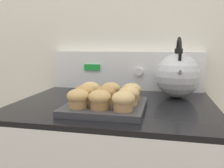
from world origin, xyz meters
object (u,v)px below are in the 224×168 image
Objects in this scene: muffin_r2_c2 at (132,91)px; muffin_pan at (106,106)px; muffin_r1_c0 at (85,93)px; muffin_r2_c0 at (91,90)px; muffin_r0_c2 at (123,101)px; tea_kettle at (178,75)px; muffin_r0_c1 at (100,99)px; muffin_r2_c1 at (111,90)px; muffin_r1_c2 at (129,95)px; muffin_r0_c0 at (78,98)px; muffin_r1_c1 at (105,94)px.

muffin_pan is at bearing -136.15° from muffin_r2_c2.
muffin_r1_c0 reaches higher than muffin_pan.
muffin_r0_c2 is at bearing -45.12° from muffin_r2_c0.
tea_kettle is (0.34, 0.25, 0.05)m from muffin_r1_c0.
muffin_r0_c2 is 0.16m from muffin_r2_c2.
muffin_r0_c1 is 0.16m from muffin_r2_c1.
muffin_r1_c2 is at bearing 1.09° from muffin_pan.
muffin_r1_c2 is 0.08m from muffin_r2_c2.
muffin_r0_c0 is 0.18m from muffin_r1_c2.
muffin_r2_c1 is (0.08, 0.16, 0.00)m from muffin_r0_c0.
muffin_r0_c0 is 1.00× the size of muffin_r1_c2.
muffin_r0_c1 is 0.08m from muffin_r0_c2.
muffin_r1_c2 is at bearing -125.31° from tea_kettle.
muffin_pan is 0.09m from muffin_r1_c0.
muffin_r1_c2 is 0.18m from muffin_r2_c0.
muffin_pan is 3.70× the size of muffin_r0_c2.
muffin_r1_c2 is 1.00× the size of muffin_r2_c2.
muffin_pan is at bearing -178.91° from muffin_r1_c2.
muffin_r1_c0 is (-0.00, 0.08, 0.00)m from muffin_r0_c0.
muffin_r1_c1 is at bearing 133.48° from muffin_r0_c2.
muffin_r0_c2 reaches higher than muffin_pan.
muffin_r2_c0 is at bearing 91.88° from muffin_r0_c0.
muffin_r0_c1 is (-0.00, -0.08, 0.04)m from muffin_pan.
muffin_r1_c1 is at bearing -136.41° from tea_kettle.
muffin_r2_c1 is (0.08, 0.08, 0.00)m from muffin_r1_c0.
muffin_r1_c2 is (0.08, 0.08, 0.00)m from muffin_r0_c1.
muffin_r1_c2 is (0.09, -0.00, 0.00)m from muffin_r1_c1.
muffin_r1_c1 is at bearing 179.24° from muffin_r1_c2.
muffin_r0_c0 is at bearing -115.81° from muffin_r2_c1.
muffin_r0_c2 is 1.00× the size of muffin_r1_c1.
muffin_r2_c0 is (-0.00, 0.08, 0.00)m from muffin_r1_c0.
muffin_r0_c0 is at bearing -88.12° from muffin_r2_c0.
muffin_r1_c1 is at bearing -43.66° from muffin_r2_c0.
muffin_pan is 3.70× the size of muffin_r0_c0.
muffin_r1_c0 is at bearing 179.73° from muffin_r1_c2.
muffin_r2_c0 is at bearing 134.88° from muffin_r0_c2.
muffin_r0_c2 and muffin_r2_c0 have the same top height.
muffin_r1_c0 is at bearing 134.57° from muffin_r0_c1.
muffin_r1_c0 and muffin_r2_c0 have the same top height.
muffin_r0_c2 is at bearing -93.91° from muffin_r1_c2.
muffin_r0_c1 is at bearing -128.49° from tea_kettle.
muffin_r2_c2 is at bearing 61.65° from muffin_r0_c1.
muffin_r1_c1 is (0.07, 0.08, 0.00)m from muffin_r0_c0.
muffin_r0_c0 is 1.00× the size of muffin_r0_c1.
muffin_r1_c0 is at bearing -134.99° from muffin_r2_c1.
muffin_r1_c0 is 1.00× the size of muffin_r1_c1.
muffin_r1_c0 and muffin_r1_c2 have the same top height.
muffin_r1_c2 is 1.00× the size of muffin_r2_c0.
muffin_r1_c1 and muffin_r2_c0 have the same top height.
muffin_r2_c2 is (0.08, -0.00, 0.00)m from muffin_r2_c1.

